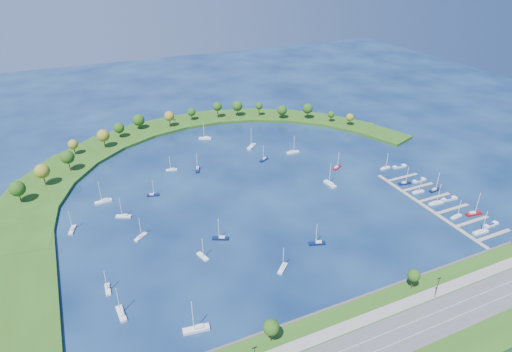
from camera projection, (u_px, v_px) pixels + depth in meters
name	position (u px, v px, depth m)	size (l,w,h in m)	color
ground	(252.00, 187.00, 256.41)	(700.00, 700.00, 0.00)	#06173C
south_shoreline	(388.00, 337.00, 157.53)	(420.00, 43.10, 11.60)	#2C5015
breakwater	(156.00, 166.00, 278.11)	(286.74, 247.64, 2.00)	#2C5015
breakwater_trees	(172.00, 128.00, 310.89)	(238.98, 89.90, 14.00)	#382314
harbor_tower	(172.00, 119.00, 345.73)	(2.60, 2.60, 3.94)	gray
dock_system	(437.00, 205.00, 238.42)	(24.28, 82.00, 1.60)	gray
moored_boat_0	(337.00, 167.00, 277.50)	(7.87, 5.37, 11.34)	maroon
moored_boat_1	(198.00, 169.00, 275.28)	(5.09, 8.65, 12.28)	#09163E
moored_boat_2	(103.00, 201.00, 240.93)	(9.49, 3.61, 13.62)	white
moored_boat_3	(72.00, 229.00, 217.10)	(4.36, 7.95, 11.27)	white
moored_boat_4	(196.00, 329.00, 161.06)	(10.31, 4.24, 14.71)	white
moored_boat_5	(172.00, 169.00, 275.00)	(7.22, 3.59, 10.23)	white
moored_boat_6	(264.00, 159.00, 287.83)	(7.63, 5.54, 11.11)	#09163E
moored_boat_7	(293.00, 152.00, 297.77)	(8.81, 2.80, 12.81)	white
moored_boat_8	(317.00, 243.00, 207.43)	(8.36, 4.61, 11.84)	#09163E
moored_boat_9	(282.00, 268.00, 191.37)	(7.15, 6.86, 11.38)	white
moored_boat_10	(124.00, 216.00, 227.92)	(8.16, 5.54, 11.76)	white
moored_boat_11	(205.00, 138.00, 319.15)	(9.37, 6.17, 13.44)	white
moored_boat_12	(141.00, 236.00, 211.93)	(7.29, 6.30, 11.13)	white
moored_boat_13	(108.00, 289.00, 179.88)	(2.29, 7.26, 10.56)	white
moored_boat_14	(203.00, 256.00, 198.72)	(4.15, 7.66, 10.85)	white
moored_boat_15	(330.00, 184.00, 258.34)	(3.42, 9.67, 13.95)	white
moored_boat_16	(153.00, 194.00, 247.28)	(7.24, 3.75, 10.25)	#09163E
moored_boat_17	(221.00, 238.00, 210.89)	(8.19, 5.62, 11.81)	#09163E
moored_boat_18	(252.00, 146.00, 306.18)	(9.34, 8.76, 14.72)	white
moored_boat_19	(121.00, 313.00, 167.81)	(3.16, 8.99, 12.97)	white
docked_boat_0	(481.00, 232.00, 215.34)	(8.75, 2.76, 12.73)	white
docked_boat_1	(491.00, 224.00, 221.23)	(9.06, 2.95, 1.82)	white
docked_boat_2	(456.00, 216.00, 227.67)	(7.39, 2.87, 10.58)	white
docked_boat_3	(474.00, 213.00, 230.02)	(9.29, 3.60, 13.31)	maroon
docked_boat_4	(436.00, 203.00, 239.35)	(8.68, 2.95, 12.56)	white
docked_boat_5	(449.00, 199.00, 243.55)	(9.68, 3.48, 1.93)	white
docked_boat_6	(418.00, 191.00, 250.33)	(7.40, 2.34, 10.76)	white
docked_boat_7	(435.00, 189.00, 252.22)	(8.24, 3.12, 11.82)	#09163E
docked_boat_8	(405.00, 183.00, 259.33)	(8.02, 3.38, 11.42)	#09163E
docked_boat_9	(419.00, 180.00, 262.51)	(9.30, 2.99, 1.88)	white
docked_boat_10	(385.00, 168.00, 277.01)	(7.41, 2.87, 10.62)	white
docked_boat_11	(400.00, 166.00, 279.08)	(9.48, 3.13, 1.91)	white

